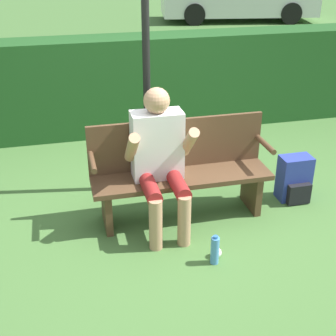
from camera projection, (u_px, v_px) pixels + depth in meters
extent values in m
plane|color=#426B33|center=(181.00, 216.00, 4.32)|extent=(40.00, 40.00, 0.00)
cube|color=#1E4C1E|center=(136.00, 84.00, 6.01)|extent=(12.00, 0.53, 1.21)
cube|color=#513823|center=(182.00, 178.00, 4.15)|extent=(1.60, 0.41, 0.05)
cube|color=#513823|center=(177.00, 143.00, 4.20)|extent=(1.60, 0.04, 0.46)
cube|color=#513823|center=(107.00, 207.00, 4.10)|extent=(0.06, 0.37, 0.38)
cube|color=#513823|center=(251.00, 189.00, 4.38)|extent=(0.06, 0.37, 0.38)
cylinder|color=#513823|center=(92.00, 162.00, 3.87)|extent=(0.05, 0.37, 0.05)
cylinder|color=#513823|center=(265.00, 144.00, 4.20)|extent=(0.05, 0.37, 0.05)
cube|color=silver|center=(157.00, 145.00, 3.99)|extent=(0.44, 0.22, 0.59)
sphere|color=tan|center=(157.00, 101.00, 3.82)|extent=(0.22, 0.22, 0.22)
cylinder|color=maroon|center=(149.00, 186.00, 3.88)|extent=(0.13, 0.47, 0.13)
cylinder|color=maroon|center=(177.00, 183.00, 3.94)|extent=(0.13, 0.47, 0.13)
cylinder|color=tan|center=(156.00, 225.00, 3.78)|extent=(0.11, 0.11, 0.45)
cylinder|color=tan|center=(184.00, 221.00, 3.83)|extent=(0.11, 0.11, 0.45)
cylinder|color=tan|center=(132.00, 148.00, 3.79)|extent=(0.09, 0.36, 0.36)
cylinder|color=tan|center=(189.00, 142.00, 3.89)|extent=(0.09, 0.36, 0.36)
cube|color=#283893|center=(294.00, 178.00, 4.52)|extent=(0.30, 0.19, 0.44)
cube|color=black|center=(299.00, 194.00, 4.46)|extent=(0.23, 0.07, 0.20)
cylinder|color=#4C8CCC|center=(215.00, 250.00, 3.65)|extent=(0.07, 0.07, 0.23)
cylinder|color=#2D66B2|center=(216.00, 237.00, 3.60)|extent=(0.04, 0.04, 0.02)
cylinder|color=black|center=(146.00, 45.00, 4.17)|extent=(0.07, 0.07, 2.89)
cube|color=silver|center=(238.00, 4.00, 13.97)|extent=(4.72, 2.44, 0.55)
cylinder|color=black|center=(275.00, 6.00, 14.85)|extent=(0.62, 0.28, 0.60)
cylinder|color=black|center=(291.00, 13.00, 13.40)|extent=(0.62, 0.28, 0.60)
cylinder|color=black|center=(188.00, 7.00, 14.68)|extent=(0.62, 0.28, 0.60)
cylinder|color=black|center=(194.00, 14.00, 13.22)|extent=(0.62, 0.28, 0.60)
sphere|color=silver|center=(216.00, 253.00, 3.75)|extent=(0.08, 0.08, 0.08)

